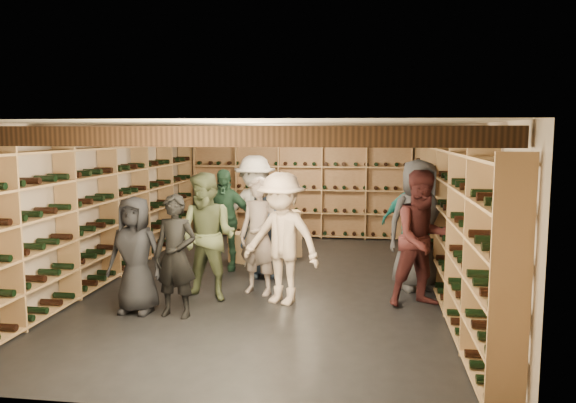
{
  "coord_description": "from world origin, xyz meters",
  "views": [
    {
      "loc": [
        1.45,
        -8.24,
        2.3
      ],
      "look_at": [
        0.24,
        0.2,
        1.24
      ],
      "focal_mm": 35.0,
      "sensor_mm": 36.0,
      "label": 1
    }
  ],
  "objects_px": {
    "person_10": "(224,219)",
    "person_12": "(418,224)",
    "person_3": "(282,238)",
    "person_6": "(265,229)",
    "crate_stack_left": "(287,234)",
    "crate_stack_right": "(245,248)",
    "person_7": "(259,236)",
    "person_8": "(423,239)",
    "person_4": "(415,224)",
    "person_1": "(175,256)",
    "person_2": "(207,237)",
    "crate_loose": "(274,249)",
    "person_9": "(255,211)",
    "person_0": "(135,255)"
  },
  "relations": [
    {
      "from": "person_2",
      "to": "person_6",
      "type": "height_order",
      "value": "person_2"
    },
    {
      "from": "person_3",
      "to": "person_10",
      "type": "relative_size",
      "value": 1.05
    },
    {
      "from": "crate_stack_left",
      "to": "person_6",
      "type": "distance_m",
      "value": 1.54
    },
    {
      "from": "person_8",
      "to": "person_12",
      "type": "xyz_separation_m",
      "value": [
        0.0,
        0.85,
        0.05
      ]
    },
    {
      "from": "person_1",
      "to": "person_4",
      "type": "xyz_separation_m",
      "value": [
        3.08,
        2.27,
        0.1
      ]
    },
    {
      "from": "crate_loose",
      "to": "person_7",
      "type": "relative_size",
      "value": 0.3
    },
    {
      "from": "person_4",
      "to": "person_10",
      "type": "xyz_separation_m",
      "value": [
        -3.11,
        0.18,
        -0.03
      ]
    },
    {
      "from": "crate_stack_right",
      "to": "person_10",
      "type": "distance_m",
      "value": 0.84
    },
    {
      "from": "person_2",
      "to": "crate_stack_left",
      "type": "bearing_deg",
      "value": 89.24
    },
    {
      "from": "person_4",
      "to": "person_7",
      "type": "relative_size",
      "value": 1.05
    },
    {
      "from": "person_8",
      "to": "person_10",
      "type": "relative_size",
      "value": 1.07
    },
    {
      "from": "crate_stack_right",
      "to": "person_7",
      "type": "xyz_separation_m",
      "value": [
        0.62,
        -1.87,
        0.58
      ]
    },
    {
      "from": "person_6",
      "to": "person_8",
      "type": "height_order",
      "value": "person_8"
    },
    {
      "from": "crate_stack_right",
      "to": "person_6",
      "type": "distance_m",
      "value": 1.19
    },
    {
      "from": "person_4",
      "to": "person_8",
      "type": "height_order",
      "value": "person_8"
    },
    {
      "from": "person_8",
      "to": "person_4",
      "type": "bearing_deg",
      "value": 68.96
    },
    {
      "from": "crate_stack_left",
      "to": "person_10",
      "type": "relative_size",
      "value": 0.5
    },
    {
      "from": "crate_loose",
      "to": "person_6",
      "type": "height_order",
      "value": "person_6"
    },
    {
      "from": "crate_stack_right",
      "to": "person_4",
      "type": "distance_m",
      "value": 3.03
    },
    {
      "from": "crate_stack_right",
      "to": "person_7",
      "type": "bearing_deg",
      "value": -71.53
    },
    {
      "from": "person_1",
      "to": "person_9",
      "type": "distance_m",
      "value": 2.76
    },
    {
      "from": "crate_loose",
      "to": "crate_stack_right",
      "type": "bearing_deg",
      "value": -118.74
    },
    {
      "from": "person_2",
      "to": "person_7",
      "type": "bearing_deg",
      "value": 43.84
    },
    {
      "from": "person_4",
      "to": "person_8",
      "type": "bearing_deg",
      "value": -77.96
    },
    {
      "from": "person_2",
      "to": "person_9",
      "type": "relative_size",
      "value": 0.92
    },
    {
      "from": "crate_stack_left",
      "to": "person_1",
      "type": "height_order",
      "value": "person_1"
    },
    {
      "from": "person_1",
      "to": "person_6",
      "type": "distance_m",
      "value": 2.19
    },
    {
      "from": "person_10",
      "to": "person_12",
      "type": "distance_m",
      "value": 3.19
    },
    {
      "from": "person_12",
      "to": "person_0",
      "type": "bearing_deg",
      "value": -176.07
    },
    {
      "from": "crate_loose",
      "to": "person_3",
      "type": "relative_size",
      "value": 0.28
    },
    {
      "from": "person_4",
      "to": "person_8",
      "type": "relative_size",
      "value": 0.97
    },
    {
      "from": "crate_stack_left",
      "to": "person_4",
      "type": "height_order",
      "value": "person_4"
    },
    {
      "from": "crate_stack_left",
      "to": "person_10",
      "type": "bearing_deg",
      "value": -129.1
    },
    {
      "from": "person_6",
      "to": "person_10",
      "type": "distance_m",
      "value": 0.86
    },
    {
      "from": "person_2",
      "to": "person_8",
      "type": "distance_m",
      "value": 2.89
    },
    {
      "from": "person_10",
      "to": "person_3",
      "type": "bearing_deg",
      "value": -58.82
    },
    {
      "from": "person_7",
      "to": "person_8",
      "type": "xyz_separation_m",
      "value": [
        2.25,
        -0.26,
        0.07
      ]
    },
    {
      "from": "person_12",
      "to": "crate_loose",
      "type": "bearing_deg",
      "value": 120.5
    },
    {
      "from": "person_7",
      "to": "crate_stack_right",
      "type": "bearing_deg",
      "value": 128.21
    },
    {
      "from": "person_8",
      "to": "person_2",
      "type": "bearing_deg",
      "value": 161.45
    },
    {
      "from": "person_1",
      "to": "crate_stack_left",
      "type": "bearing_deg",
      "value": 83.54
    },
    {
      "from": "person_8",
      "to": "person_9",
      "type": "relative_size",
      "value": 0.95
    },
    {
      "from": "person_9",
      "to": "person_10",
      "type": "xyz_separation_m",
      "value": [
        -0.48,
        -0.27,
        -0.11
      ]
    },
    {
      "from": "crate_loose",
      "to": "person_9",
      "type": "xyz_separation_m",
      "value": [
        -0.16,
        -1.01,
        0.87
      ]
    },
    {
      "from": "person_8",
      "to": "person_9",
      "type": "height_order",
      "value": "person_9"
    },
    {
      "from": "person_6",
      "to": "person_7",
      "type": "xyz_separation_m",
      "value": [
        0.09,
        -0.94,
        0.06
      ]
    },
    {
      "from": "person_7",
      "to": "person_9",
      "type": "bearing_deg",
      "value": 123.18
    },
    {
      "from": "person_6",
      "to": "crate_stack_left",
      "type": "bearing_deg",
      "value": 76.76
    },
    {
      "from": "person_7",
      "to": "person_8",
      "type": "height_order",
      "value": "person_8"
    },
    {
      "from": "crate_stack_left",
      "to": "person_7",
      "type": "distance_m",
      "value": 2.47
    }
  ]
}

